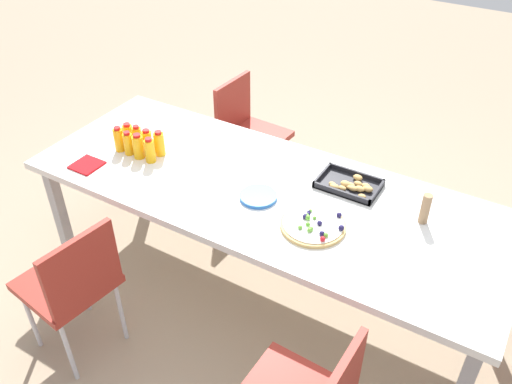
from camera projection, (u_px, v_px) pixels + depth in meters
The scene contains 17 objects.
ground_plane at pixel (263, 286), 3.20m from camera, with size 12.00×12.00×0.00m, color gray.
party_table at pixel (264, 196), 2.79m from camera, with size 2.52×0.95×0.73m.
chair_far_left at pixel (247, 128), 3.71m from camera, with size 0.42×0.42×0.83m.
chair_near_left at pixel (73, 281), 2.54m from camera, with size 0.45×0.45×0.83m.
juice_bottle_0 at pixel (119, 139), 3.01m from camera, with size 0.06×0.06×0.15m.
juice_bottle_1 at pixel (128, 144), 2.98m from camera, with size 0.05×0.05×0.14m.
juice_bottle_2 at pixel (138, 147), 2.95m from camera, with size 0.06×0.06×0.15m.
juice_bottle_3 at pixel (150, 151), 2.92m from camera, with size 0.06×0.06×0.15m.
juice_bottle_4 at pixel (128, 135), 3.07m from camera, with size 0.06×0.06×0.13m.
juice_bottle_5 at pixel (137, 137), 3.04m from camera, with size 0.05×0.05×0.14m.
juice_bottle_6 at pixel (147, 141), 3.01m from camera, with size 0.06×0.06×0.14m.
juice_bottle_7 at pixel (159, 144), 2.97m from camera, with size 0.06×0.06×0.15m.
fruit_pizza at pixel (313, 225), 2.50m from camera, with size 0.31×0.31×0.05m.
snack_tray at pixel (350, 185), 2.75m from camera, with size 0.32×0.21×0.04m.
plate_stack at pixel (258, 196), 2.68m from camera, with size 0.19×0.19×0.02m.
napkin_stack at pixel (87, 165), 2.92m from camera, with size 0.15×0.15×0.01m, color red.
cardboard_tube at pixel (425, 209), 2.49m from camera, with size 0.04×0.04×0.16m, color #9E7A56.
Camera 1 is at (1.10, -1.93, 2.36)m, focal length 37.58 mm.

